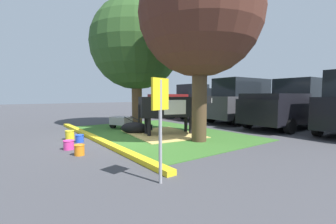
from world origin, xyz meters
The scene contains 19 objects.
ground_plane centered at (0.00, 0.00, 0.00)m, with size 80.00×80.00×0.00m, color #424247.
grass_island centered at (-0.30, 1.67, 0.01)m, with size 7.85×5.07×0.02m, color #386B28.
curb_yellow centered at (-0.30, -1.01, 0.06)m, with size 9.05×0.24×0.12m, color yellow.
hay_bedding centered at (0.19, 1.54, 0.03)m, with size 3.20×2.40×0.04m, color tan.
shade_tree_left centered at (-2.70, 1.97, 4.16)m, with size 4.59×4.59×6.48m.
shade_tree_right centered at (2.09, 1.77, 4.22)m, with size 4.08×4.08×6.29m.
cow_holstein centered at (0.40, 1.84, 1.11)m, with size 1.37×3.05×1.56m.
calf_lying centered at (-0.63, 0.76, 0.24)m, with size 1.03×1.25×0.48m.
person_handler centered at (0.31, 3.23, 0.82)m, with size 0.53×0.34×1.54m.
wheelbarrow centered at (-2.14, 0.79, 0.39)m, with size 1.57×1.06×0.63m.
parking_sign centered at (4.36, -1.38, 1.33)m, with size 0.17×0.43×1.89m.
bucket_yellow centered at (-0.87, -1.73, 0.17)m, with size 0.32×0.32×0.33m.
bucket_blue centered at (-0.22, -1.57, 0.14)m, with size 0.29×0.29×0.26m.
bucket_pink centered at (0.67, -2.11, 0.14)m, with size 0.31×0.31×0.27m.
bucket_orange centered at (1.53, -2.03, 0.15)m, with size 0.28×0.28×0.29m.
pickup_truck_maroon centered at (-5.59, 7.59, 1.11)m, with size 2.33×5.45×2.42m.
hatchback_white centered at (-2.83, 7.40, 0.98)m, with size 2.11×4.45×2.02m.
suv_dark_grey centered at (-0.39, 7.53, 1.27)m, with size 2.22×4.65×2.52m.
pickup_truck_black centered at (2.26, 7.68, 1.11)m, with size 2.33×5.45×2.42m.
Camera 1 is at (7.66, -3.62, 1.59)m, focal length 24.24 mm.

